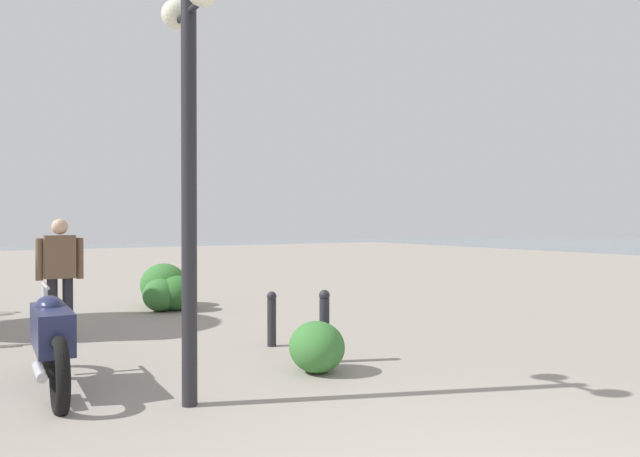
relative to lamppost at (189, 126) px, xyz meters
name	(u,v)px	position (x,y,z in m)	size (l,w,h in m)	color
lamppost	(189,126)	(0.00, 0.00, 0.00)	(0.98, 0.28, 3.78)	#232328
motorcycle	(51,340)	(1.20, 1.00, -2.04)	(2.17, 0.39, 1.06)	black
pedestrian	(60,270)	(3.76, 0.55, -1.55)	(0.26, 0.62, 1.71)	black
bollard_near	(324,325)	(0.74, -1.92, -2.09)	(0.13, 0.13, 0.86)	#232328
bollard_mid	(272,318)	(1.87, -1.80, -2.16)	(0.13, 0.13, 0.74)	#232328
shrub_low	(160,295)	(5.70, -1.45, -2.24)	(0.71, 0.64, 0.61)	#387533
shrub_round	(317,347)	(0.38, -1.59, -2.26)	(0.67, 0.60, 0.57)	#387533
shrub_wide	(164,285)	(6.35, -1.71, -2.12)	(0.99, 0.89, 0.84)	#387533
shrub_tall	(177,293)	(5.64, -1.75, -2.22)	(0.76, 0.69, 0.65)	#2D6628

